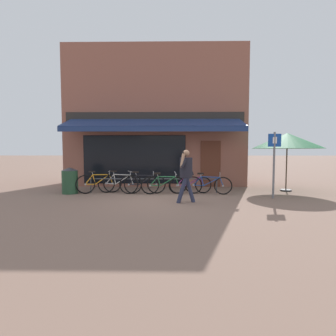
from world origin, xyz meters
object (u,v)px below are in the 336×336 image
Objects in this scene: bicycle_black at (143,184)px; bicycle_green at (164,185)px; bicycle_blue at (208,185)px; cafe_parasol at (287,141)px; bicycle_purple at (190,184)px; litter_bin at (70,180)px; bicycle_orange at (99,183)px; parking_sign at (274,158)px; pedestrian_adult at (186,170)px; bicycle_silver at (119,183)px.

bicycle_black reaches higher than bicycle_green.
bicycle_blue is (1.66, 0.03, -0.00)m from bicycle_green.
bicycle_purple is at bearing -170.08° from cafe_parasol.
bicycle_black reaches higher than bicycle_blue.
bicycle_blue is 1.78× the size of litter_bin.
bicycle_green is at bearing -13.42° from bicycle_black.
cafe_parasol is at bearing -14.74° from bicycle_orange.
parking_sign reaches higher than bicycle_blue.
bicycle_green is (0.83, -0.10, -0.02)m from bicycle_black.
bicycle_black is 0.64× the size of cafe_parasol.
bicycle_purple is 0.99× the size of pedestrian_adult.
pedestrian_adult reaches higher than litter_bin.
bicycle_silver is 1.03× the size of bicycle_blue.
bicycle_orange is 1.02× the size of bicycle_purple.
bicycle_black is at bearing -38.97° from pedestrian_adult.
bicycle_purple is 0.73× the size of parking_sign.
cafe_parasol reaches higher than parking_sign.
bicycle_black is 2.49m from bicycle_blue.
bicycle_purple is (1.82, 0.08, -0.03)m from bicycle_black.
parking_sign is (7.44, -0.91, 0.90)m from litter_bin.
bicycle_silver reaches higher than bicycle_orange.
bicycle_silver is at bearing -173.92° from bicycle_blue.
litter_bin reaches higher than bicycle_purple.
bicycle_purple is (3.55, -0.09, -0.04)m from bicycle_orange.
bicycle_green is 1.05× the size of pedestrian_adult.
parking_sign reaches higher than bicycle_purple.
bicycle_green reaches higher than bicycle_blue.
bicycle_purple is 0.93× the size of bicycle_blue.
bicycle_orange reaches higher than bicycle_purple.
bicycle_silver is 0.66× the size of cafe_parasol.
bicycle_blue is at bearing 7.50° from bicycle_silver.
bicycle_green is at bearing -1.85° from litter_bin.
bicycle_silver is 3.43m from bicycle_blue.
bicycle_blue is (3.42, -0.25, -0.02)m from bicycle_silver.
cafe_parasol reaches higher than pedestrian_adult.
litter_bin is at bearing -163.68° from bicycle_silver.
bicycle_silver reaches higher than bicycle_green.
parking_sign reaches higher than pedestrian_adult.
litter_bin is at bearing 174.42° from bicycle_purple.
bicycle_silver is 0.94m from bicycle_black.
bicycle_blue is 5.30m from litter_bin.
bicycle_blue is (0.67, -0.16, 0.01)m from bicycle_purple.
bicycle_black is at bearing -0.38° from litter_bin.
bicycle_green is 1.06× the size of bicycle_purple.
cafe_parasol is at bearing 2.24° from bicycle_green.
bicycle_black is 1.75× the size of litter_bin.
pedestrian_adult is at bearing -24.87° from bicycle_silver.
litter_bin is at bearing 173.04° from parking_sign.
bicycle_orange reaches higher than bicycle_black.
bicycle_black is 0.99× the size of bicycle_blue.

